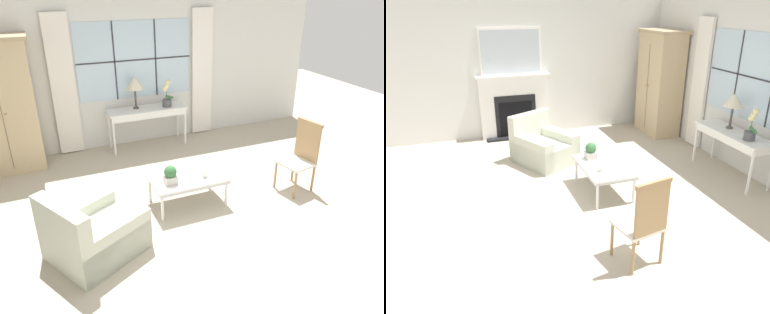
{
  "view_description": "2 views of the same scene",
  "coord_description": "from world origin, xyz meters",
  "views": [
    {
      "loc": [
        -1.71,
        -3.58,
        2.84
      ],
      "look_at": [
        0.05,
        0.55,
        0.7
      ],
      "focal_mm": 35.0,
      "sensor_mm": 36.0,
      "label": 1
    },
    {
      "loc": [
        4.59,
        -1.37,
        2.63
      ],
      "look_at": [
        0.19,
        0.08,
        0.7
      ],
      "focal_mm": 35.0,
      "sensor_mm": 36.0,
      "label": 2
    }
  ],
  "objects": [
    {
      "name": "potted_plant_small",
      "position": [
        -0.3,
        0.45,
        0.56
      ],
      "size": [
        0.17,
        0.17,
        0.25
      ],
      "color": "#BCB7AD",
      "rests_on": "coffee_table"
    },
    {
      "name": "wall_back_windowed",
      "position": [
        0.0,
        3.02,
        1.39
      ],
      "size": [
        7.2,
        0.14,
        2.8
      ],
      "color": "silver",
      "rests_on": "ground_plane"
    },
    {
      "name": "potted_orchid",
      "position": [
        0.45,
        2.66,
        0.92
      ],
      "size": [
        0.21,
        0.17,
        0.49
      ],
      "color": "#4C4C51",
      "rests_on": "console_table"
    },
    {
      "name": "console_table",
      "position": [
        0.08,
        2.71,
        0.65
      ],
      "size": [
        1.42,
        0.47,
        0.73
      ],
      "color": "white",
      "rests_on": "ground_plane"
    },
    {
      "name": "armchair_upholstered",
      "position": [
        -1.39,
        -0.04,
        0.26
      ],
      "size": [
        1.21,
        1.16,
        0.82
      ],
      "color": "beige",
      "rests_on": "ground_plane"
    },
    {
      "name": "wall_left",
      "position": [
        -3.03,
        0.6,
        1.4
      ],
      "size": [
        0.06,
        7.2,
        2.8
      ],
      "primitive_type": "cube",
      "color": "silver",
      "rests_on": "ground_plane"
    },
    {
      "name": "armoire",
      "position": [
        -2.24,
        2.67,
        1.06
      ],
      "size": [
        1.05,
        0.62,
        2.11
      ],
      "color": "tan",
      "rests_on": "ground_plane"
    },
    {
      "name": "ground_plane",
      "position": [
        0.0,
        0.0,
        0.0
      ],
      "size": [
        14.0,
        14.0,
        0.0
      ],
      "primitive_type": "plane",
      "color": "#B2A893"
    },
    {
      "name": "pillar_candle",
      "position": [
        0.19,
        0.44,
        0.47
      ],
      "size": [
        0.1,
        0.1,
        0.11
      ],
      "color": "silver",
      "rests_on": "coffee_table"
    },
    {
      "name": "side_chair_wooden",
      "position": [
        1.68,
        0.32,
        0.57
      ],
      "size": [
        0.52,
        0.52,
        1.04
      ],
      "color": "beige",
      "rests_on": "ground_plane"
    },
    {
      "name": "table_lamp",
      "position": [
        -0.1,
        2.76,
        1.19
      ],
      "size": [
        0.32,
        0.32,
        0.57
      ],
      "color": "#4C4742",
      "rests_on": "console_table"
    },
    {
      "name": "coffee_table",
      "position": [
        -0.02,
        0.55,
        0.39
      ],
      "size": [
        1.02,
        0.64,
        0.43
      ],
      "color": "silver",
      "rests_on": "ground_plane"
    },
    {
      "name": "fireplace",
      "position": [
        -2.91,
        -0.26,
        0.74
      ],
      "size": [
        0.34,
        1.47,
        2.17
      ],
      "color": "black",
      "rests_on": "ground_plane"
    }
  ]
}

